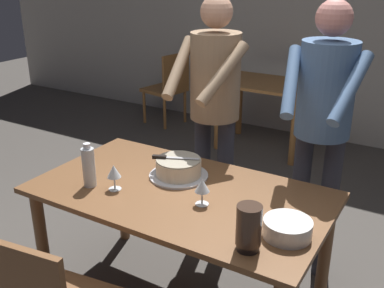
# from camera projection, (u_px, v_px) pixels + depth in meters

# --- Properties ---
(back_wall) EXTENTS (10.00, 0.12, 2.70)m
(back_wall) POSITION_uv_depth(u_px,v_px,m) (342.00, 18.00, 4.81)
(back_wall) COLOR #BCB7AD
(back_wall) RESTS_ON ground_plane
(main_dining_table) EXTENTS (1.60, 0.89, 0.75)m
(main_dining_table) POSITION_uv_depth(u_px,v_px,m) (180.00, 208.00, 2.48)
(main_dining_table) COLOR brown
(main_dining_table) RESTS_ON ground_plane
(cake_on_platter) EXTENTS (0.34, 0.34, 0.11)m
(cake_on_platter) POSITION_uv_depth(u_px,v_px,m) (179.00, 168.00, 2.58)
(cake_on_platter) COLOR silver
(cake_on_platter) RESTS_ON main_dining_table
(cake_knife) EXTENTS (0.26, 0.13, 0.02)m
(cake_knife) POSITION_uv_depth(u_px,v_px,m) (166.00, 157.00, 2.57)
(cake_knife) COLOR silver
(cake_knife) RESTS_ON cake_on_platter
(plate_stack) EXTENTS (0.22, 0.22, 0.08)m
(plate_stack) POSITION_uv_depth(u_px,v_px,m) (287.00, 228.00, 2.02)
(plate_stack) COLOR white
(plate_stack) RESTS_ON main_dining_table
(wine_glass_near) EXTENTS (0.08, 0.08, 0.14)m
(wine_glass_near) POSITION_uv_depth(u_px,v_px,m) (114.00, 172.00, 2.42)
(wine_glass_near) COLOR silver
(wine_glass_near) RESTS_ON main_dining_table
(wine_glass_far) EXTENTS (0.08, 0.08, 0.14)m
(wine_glass_far) POSITION_uv_depth(u_px,v_px,m) (202.00, 186.00, 2.26)
(wine_glass_far) COLOR silver
(wine_glass_far) RESTS_ON main_dining_table
(water_bottle) EXTENTS (0.07, 0.07, 0.25)m
(water_bottle) POSITION_uv_depth(u_px,v_px,m) (89.00, 167.00, 2.45)
(water_bottle) COLOR silver
(water_bottle) RESTS_ON main_dining_table
(hurricane_lamp) EXTENTS (0.11, 0.11, 0.21)m
(hurricane_lamp) POSITION_uv_depth(u_px,v_px,m) (249.00, 228.00, 1.90)
(hurricane_lamp) COLOR black
(hurricane_lamp) RESTS_ON main_dining_table
(person_cutting_cake) EXTENTS (0.47, 0.56, 1.72)m
(person_cutting_cake) POSITION_uv_depth(u_px,v_px,m) (214.00, 99.00, 2.92)
(person_cutting_cake) COLOR #2D2D38
(person_cutting_cake) RESTS_ON ground_plane
(person_standing_beside) EXTENTS (0.47, 0.56, 1.72)m
(person_standing_beside) POSITION_uv_depth(u_px,v_px,m) (323.00, 115.00, 2.61)
(person_standing_beside) COLOR #2D2D38
(person_standing_beside) RESTS_ON ground_plane
(background_table) EXTENTS (1.00, 0.70, 0.74)m
(background_table) POSITION_uv_depth(u_px,v_px,m) (265.00, 97.00, 4.79)
(background_table) COLOR #9E6633
(background_table) RESTS_ON ground_plane
(background_chair_0) EXTENTS (0.51, 0.51, 0.90)m
(background_chair_0) POSITION_uv_depth(u_px,v_px,m) (169.00, 86.00, 5.57)
(background_chair_0) COLOR #9E6633
(background_chair_0) RESTS_ON ground_plane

